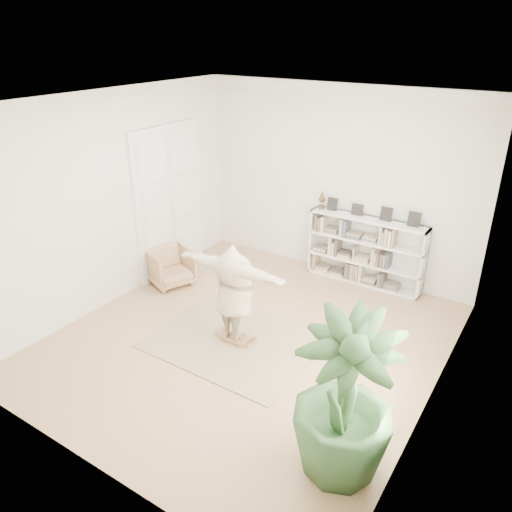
{
  "coord_description": "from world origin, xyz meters",
  "views": [
    {
      "loc": [
        3.66,
        -5.44,
        4.48
      ],
      "look_at": [
        -0.13,
        0.4,
        1.26
      ],
      "focal_mm": 35.0,
      "sensor_mm": 36.0,
      "label": 1
    }
  ],
  "objects_px": {
    "armchair": "(170,267)",
    "rocker_board": "(235,337)",
    "houseplant": "(344,399)",
    "bookshelf": "(365,251)",
    "person": "(234,290)"
  },
  "relations": [
    {
      "from": "bookshelf",
      "to": "armchair",
      "type": "height_order",
      "value": "bookshelf"
    },
    {
      "from": "bookshelf",
      "to": "armchair",
      "type": "relative_size",
      "value": 2.87
    },
    {
      "from": "armchair",
      "to": "rocker_board",
      "type": "relative_size",
      "value": 1.69
    },
    {
      "from": "rocker_board",
      "to": "houseplant",
      "type": "relative_size",
      "value": 0.23
    },
    {
      "from": "armchair",
      "to": "person",
      "type": "relative_size",
      "value": 0.4
    },
    {
      "from": "bookshelf",
      "to": "rocker_board",
      "type": "distance_m",
      "value": 3.15
    },
    {
      "from": "rocker_board",
      "to": "armchair",
      "type": "bearing_deg",
      "value": 157.11
    },
    {
      "from": "bookshelf",
      "to": "armchair",
      "type": "xyz_separation_m",
      "value": [
        -3.04,
        -2.04,
        -0.29
      ]
    },
    {
      "from": "bookshelf",
      "to": "person",
      "type": "relative_size",
      "value": 1.14
    },
    {
      "from": "armchair",
      "to": "houseplant",
      "type": "relative_size",
      "value": 0.39
    },
    {
      "from": "person",
      "to": "houseplant",
      "type": "bearing_deg",
      "value": 150.2
    },
    {
      "from": "houseplant",
      "to": "bookshelf",
      "type": "bearing_deg",
      "value": 108.66
    },
    {
      "from": "armchair",
      "to": "person",
      "type": "height_order",
      "value": "person"
    },
    {
      "from": "armchair",
      "to": "rocker_board",
      "type": "xyz_separation_m",
      "value": [
        2.14,
        -0.92,
        -0.29
      ]
    },
    {
      "from": "bookshelf",
      "to": "houseplant",
      "type": "xyz_separation_m",
      "value": [
        1.47,
        -4.35,
        0.34
      ]
    }
  ]
}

